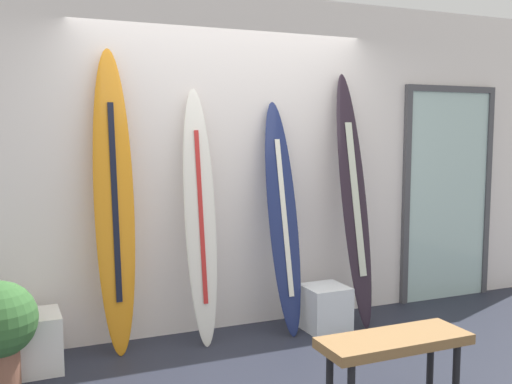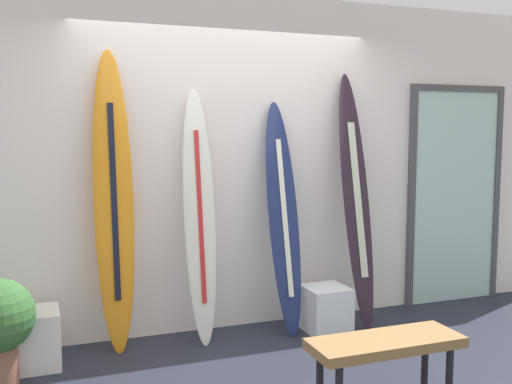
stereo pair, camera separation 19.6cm
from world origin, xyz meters
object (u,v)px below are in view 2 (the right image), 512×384
(glass_door, at_px, (455,191))
(bench, at_px, (386,349))
(surfboard_ivory, at_px, (200,216))
(display_block_center, at_px, (32,339))
(surfboard_sunset, at_px, (114,202))
(display_block_left, at_px, (326,309))
(surfboard_charcoal, at_px, (356,201))
(surfboard_navy, at_px, (283,217))

(glass_door, relative_size, bench, 2.31)
(surfboard_ivory, relative_size, display_block_center, 4.97)
(bench, bearing_deg, surfboard_sunset, 129.34)
(display_block_left, distance_m, glass_door, 1.86)
(surfboard_charcoal, xyz_separation_m, bench, (-0.68, -1.53, -0.66))
(display_block_center, bearing_deg, surfboard_charcoal, 0.91)
(surfboard_ivory, bearing_deg, glass_door, 4.52)
(display_block_left, relative_size, bench, 0.41)
(surfboard_navy, height_order, display_block_left, surfboard_navy)
(bench, bearing_deg, display_block_center, 142.50)
(glass_door, height_order, bench, glass_door)
(display_block_center, bearing_deg, surfboard_navy, 2.40)
(display_block_center, height_order, glass_door, glass_door)
(surfboard_sunset, height_order, display_block_center, surfboard_sunset)
(surfboard_sunset, height_order, display_block_left, surfboard_sunset)
(surfboard_sunset, xyz_separation_m, glass_door, (3.28, 0.17, -0.06))
(surfboard_ivory, height_order, display_block_center, surfboard_ivory)
(surfboard_ivory, xyz_separation_m, display_block_left, (1.04, -0.16, -0.82))
(bench, bearing_deg, surfboard_charcoal, 65.98)
(surfboard_navy, distance_m, bench, 1.67)
(surfboard_ivory, distance_m, glass_door, 2.63)
(surfboard_ivory, xyz_separation_m, glass_door, (2.62, 0.21, 0.08))
(surfboard_ivory, bearing_deg, surfboard_charcoal, -2.72)
(display_block_left, bearing_deg, bench, -103.81)
(surfboard_ivory, relative_size, bench, 2.20)
(surfboard_navy, xyz_separation_m, surfboard_charcoal, (0.66, -0.04, 0.11))
(surfboard_charcoal, relative_size, glass_door, 1.03)
(glass_door, distance_m, bench, 2.73)
(surfboard_ivory, height_order, display_block_left, surfboard_ivory)
(display_block_center, distance_m, bench, 2.46)
(display_block_left, bearing_deg, glass_door, 13.11)
(glass_door, bearing_deg, bench, -137.01)
(surfboard_sunset, relative_size, display_block_center, 5.65)
(display_block_left, distance_m, display_block_center, 2.30)
(surfboard_ivory, distance_m, display_block_left, 1.33)
(glass_door, bearing_deg, display_block_left, -166.89)
(display_block_center, height_order, bench, bench)
(glass_door, bearing_deg, surfboard_navy, -173.10)
(surfboard_navy, xyz_separation_m, display_block_center, (-1.97, -0.08, -0.76))
(surfboard_navy, relative_size, surfboard_charcoal, 0.88)
(display_block_center, xyz_separation_m, bench, (1.95, -1.49, 0.21))
(display_block_left, distance_m, bench, 1.50)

